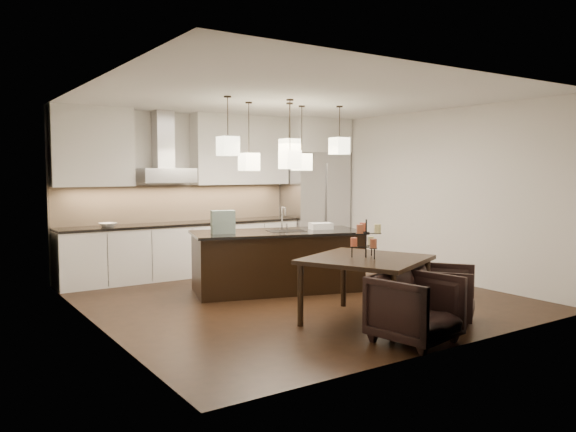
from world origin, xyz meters
TOP-DOWN VIEW (x-y plane):
  - floor at (0.00, 0.00)m, footprint 5.50×5.50m
  - ceiling at (0.00, 0.00)m, footprint 5.50×5.50m
  - wall_back at (0.00, 2.76)m, footprint 5.50×0.02m
  - wall_front at (0.00, -2.76)m, footprint 5.50×0.02m
  - wall_left at (-2.76, 0.00)m, footprint 0.02×5.50m
  - wall_right at (2.76, 0.00)m, footprint 0.02×5.50m
  - refrigerator at (2.10, 2.38)m, footprint 1.20×0.72m
  - fridge_panel at (2.10, 2.38)m, footprint 1.26×0.72m
  - lower_cabinets at (-0.62, 2.43)m, footprint 4.21×0.62m
  - countertop at (-0.62, 2.43)m, footprint 4.21×0.66m
  - backsplash at (-0.62, 2.73)m, footprint 4.21×0.02m
  - upper_cab_left at (-2.10, 2.57)m, footprint 1.25×0.35m
  - upper_cab_right at (0.55, 2.57)m, footprint 1.85×0.35m
  - hood_canopy at (-0.93, 2.48)m, footprint 0.90×0.52m
  - hood_chimney at (-0.93, 2.59)m, footprint 0.30×0.28m
  - fruit_bowl at (-1.94, 2.38)m, footprint 0.31×0.31m
  - island_body at (0.05, 0.55)m, footprint 2.62×1.63m
  - island_top at (0.05, 0.55)m, footprint 2.71×1.73m
  - faucet at (0.17, 0.62)m, footprint 0.16×0.25m
  - tote_bag at (-0.78, 0.72)m, footprint 0.37×0.26m
  - food_container at (0.75, 0.41)m, footprint 0.38×0.32m
  - dining_table at (-0.04, -1.51)m, footprint 1.71×1.71m
  - candelabra at (-0.04, -1.51)m, footprint 0.49×0.49m
  - candle_a at (0.09, -1.45)m, footprint 0.10×0.10m
  - candle_b at (-0.16, -1.43)m, footprint 0.10×0.10m
  - candle_c at (-0.05, -1.66)m, footprint 0.10×0.10m
  - candle_d at (0.03, -1.38)m, footprint 0.10×0.10m
  - candle_e at (-0.17, -1.55)m, footprint 0.10×0.10m
  - candle_f at (0.04, -1.63)m, footprint 0.10×0.10m
  - armchair_left at (-0.15, -2.42)m, footprint 0.90×0.92m
  - armchair_right at (0.74, -2.01)m, footprint 1.02×1.03m
  - pendant_a at (-0.88, 0.35)m, footprint 0.24×0.24m
  - pendant_b at (-0.32, 0.76)m, footprint 0.24×0.24m
  - pendant_c at (0.23, 0.50)m, footprint 0.24×0.24m
  - pendant_d at (0.59, 0.70)m, footprint 0.24×0.24m
  - pendant_e at (1.10, 0.40)m, footprint 0.24×0.24m
  - pendant_f at (0.00, 0.16)m, footprint 0.24×0.24m

SIDE VIEW (x-z plane):
  - floor at x=0.00m, z-range -0.02..0.00m
  - armchair_right at x=0.74m, z-range 0.00..0.68m
  - armchair_left at x=-0.15m, z-range 0.00..0.72m
  - dining_table at x=-0.04m, z-range 0.00..0.77m
  - island_body at x=0.05m, z-range 0.00..0.86m
  - lower_cabinets at x=-0.62m, z-range 0.00..0.88m
  - island_top at x=0.05m, z-range 0.86..0.90m
  - countertop at x=-0.62m, z-range 0.88..0.92m
  - food_container at x=0.75m, z-range 0.90..1.00m
  - fruit_bowl at x=-1.94m, z-range 0.92..0.98m
  - candle_a at x=0.09m, z-range 0.91..1.01m
  - candle_b at x=-0.16m, z-range 0.91..1.01m
  - candle_c at x=-0.05m, z-range 0.91..1.01m
  - candelabra at x=-0.04m, z-range 0.77..1.23m
  - tote_bag at x=-0.78m, z-range 0.90..1.23m
  - refrigerator at x=2.10m, z-range 0.00..2.15m
  - faucet at x=0.17m, z-range 0.90..1.27m
  - candle_d at x=0.03m, z-range 1.07..1.17m
  - candle_e at x=-0.17m, z-range 1.07..1.17m
  - candle_f at x=0.04m, z-range 1.07..1.17m
  - backsplash at x=-0.62m, z-range 0.92..1.55m
  - wall_back at x=0.00m, z-range 0.00..2.80m
  - wall_front at x=0.00m, z-range 0.00..2.80m
  - wall_left at x=-2.76m, z-range 0.00..2.80m
  - wall_right at x=2.76m, z-range 0.00..2.80m
  - hood_canopy at x=-0.93m, z-range 1.60..1.84m
  - pendant_b at x=-0.32m, z-range 1.80..2.06m
  - pendant_d at x=0.59m, z-range 1.80..2.06m
  - pendant_f at x=0.00m, z-range 1.82..2.08m
  - pendant_a at x=-0.88m, z-range 2.00..2.26m
  - pendant_c at x=0.23m, z-range 2.01..2.27m
  - upper_cab_left at x=-2.10m, z-range 1.55..2.80m
  - upper_cab_right at x=0.55m, z-range 1.55..2.80m
  - pendant_e at x=1.10m, z-range 2.05..2.31m
  - hood_chimney at x=-0.93m, z-range 1.84..2.80m
  - fridge_panel at x=2.10m, z-range 2.15..2.80m
  - ceiling at x=0.00m, z-range 2.80..2.82m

